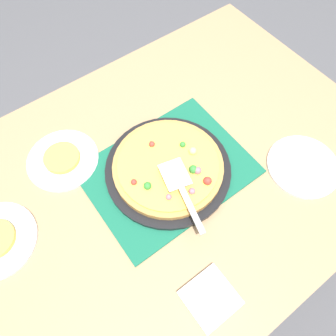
{
  "coord_description": "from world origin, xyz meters",
  "views": [
    {
      "loc": [
        0.27,
        0.37,
        1.61
      ],
      "look_at": [
        0.0,
        0.0,
        0.77
      ],
      "focal_mm": 33.98,
      "sensor_mm": 36.0,
      "label": 1
    }
  ],
  "objects_px": {
    "plate_side": "(303,166)",
    "pizza": "(169,166)",
    "pizza_pan": "(168,169)",
    "plate_near_left": "(63,160)",
    "served_slice_left": "(62,158)",
    "napkin_stack": "(210,298)",
    "pizza_server": "(182,189)"
  },
  "relations": [
    {
      "from": "napkin_stack",
      "to": "pizza",
      "type": "bearing_deg",
      "value": -110.47
    },
    {
      "from": "served_slice_left",
      "to": "pizza_pan",
      "type": "bearing_deg",
      "value": 137.04
    },
    {
      "from": "pizza_server",
      "to": "plate_near_left",
      "type": "bearing_deg",
      "value": -55.82
    },
    {
      "from": "plate_near_left",
      "to": "served_slice_left",
      "type": "bearing_deg",
      "value": -90.0
    },
    {
      "from": "pizza",
      "to": "plate_side",
      "type": "bearing_deg",
      "value": 145.74
    },
    {
      "from": "plate_side",
      "to": "pizza_server",
      "type": "bearing_deg",
      "value": -20.88
    },
    {
      "from": "pizza_pan",
      "to": "napkin_stack",
      "type": "xyz_separation_m",
      "value": [
        0.13,
        0.35,
        -0.01
      ]
    },
    {
      "from": "pizza",
      "to": "napkin_stack",
      "type": "relative_size",
      "value": 2.75
    },
    {
      "from": "pizza",
      "to": "plate_side",
      "type": "xyz_separation_m",
      "value": [
        -0.34,
        0.23,
        -0.03
      ]
    },
    {
      "from": "plate_near_left",
      "to": "pizza_server",
      "type": "xyz_separation_m",
      "value": [
        -0.22,
        0.32,
        0.06
      ]
    },
    {
      "from": "pizza_pan",
      "to": "plate_side",
      "type": "height_order",
      "value": "pizza_pan"
    },
    {
      "from": "pizza",
      "to": "plate_near_left",
      "type": "height_order",
      "value": "pizza"
    },
    {
      "from": "pizza_pan",
      "to": "pizza",
      "type": "relative_size",
      "value": 1.15
    },
    {
      "from": "pizza_pan",
      "to": "pizza",
      "type": "height_order",
      "value": "pizza"
    },
    {
      "from": "plate_near_left",
      "to": "napkin_stack",
      "type": "height_order",
      "value": "napkin_stack"
    },
    {
      "from": "plate_near_left",
      "to": "served_slice_left",
      "type": "distance_m",
      "value": 0.01
    },
    {
      "from": "plate_side",
      "to": "served_slice_left",
      "type": "xyz_separation_m",
      "value": [
        0.58,
        -0.46,
        0.01
      ]
    },
    {
      "from": "plate_near_left",
      "to": "plate_side",
      "type": "xyz_separation_m",
      "value": [
        -0.58,
        0.46,
        0.0
      ]
    },
    {
      "from": "plate_side",
      "to": "pizza_server",
      "type": "relative_size",
      "value": 0.94
    },
    {
      "from": "pizza_pan",
      "to": "plate_near_left",
      "type": "relative_size",
      "value": 1.73
    },
    {
      "from": "pizza_pan",
      "to": "plate_side",
      "type": "relative_size",
      "value": 1.73
    },
    {
      "from": "pizza",
      "to": "plate_near_left",
      "type": "bearing_deg",
      "value": -43.1
    },
    {
      "from": "pizza_pan",
      "to": "napkin_stack",
      "type": "relative_size",
      "value": 3.17
    },
    {
      "from": "pizza_pan",
      "to": "plate_near_left",
      "type": "xyz_separation_m",
      "value": [
        0.24,
        -0.22,
        -0.01
      ]
    },
    {
      "from": "pizza_server",
      "to": "napkin_stack",
      "type": "distance_m",
      "value": 0.29
    },
    {
      "from": "pizza_pan",
      "to": "plate_near_left",
      "type": "height_order",
      "value": "pizza_pan"
    },
    {
      "from": "pizza",
      "to": "served_slice_left",
      "type": "xyz_separation_m",
      "value": [
        0.24,
        -0.23,
        -0.02
      ]
    },
    {
      "from": "pizza_server",
      "to": "served_slice_left",
      "type": "bearing_deg",
      "value": -55.82
    },
    {
      "from": "plate_near_left",
      "to": "pizza",
      "type": "bearing_deg",
      "value": 136.9
    },
    {
      "from": "plate_near_left",
      "to": "plate_side",
      "type": "relative_size",
      "value": 1.0
    },
    {
      "from": "plate_side",
      "to": "pizza",
      "type": "bearing_deg",
      "value": -34.26
    },
    {
      "from": "served_slice_left",
      "to": "pizza_server",
      "type": "xyz_separation_m",
      "value": [
        -0.22,
        0.32,
        0.05
      ]
    }
  ]
}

